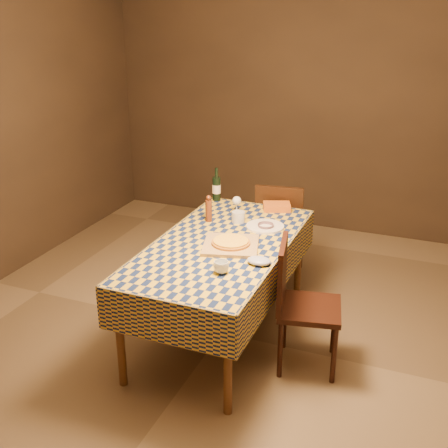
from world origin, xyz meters
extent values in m
plane|color=brown|center=(0.00, 0.00, 0.00)|extent=(5.00, 5.00, 0.00)
cube|color=#34271D|center=(0.00, 2.50, 1.35)|extent=(4.50, 0.10, 2.70)
cylinder|color=brown|center=(-0.38, -0.83, 0.38)|extent=(0.06, 0.06, 0.75)
cylinder|color=brown|center=(0.38, -0.83, 0.38)|extent=(0.06, 0.06, 0.75)
cylinder|color=brown|center=(-0.38, 0.83, 0.38)|extent=(0.06, 0.06, 0.75)
cylinder|color=brown|center=(0.38, 0.83, 0.38)|extent=(0.06, 0.06, 0.75)
cube|color=brown|center=(0.00, 0.00, 0.74)|extent=(0.90, 1.80, 0.03)
cube|color=olive|center=(0.00, 0.00, 0.76)|extent=(0.92, 1.82, 0.02)
cube|color=olive|center=(0.00, -0.92, 0.62)|extent=(0.94, 0.01, 0.30)
cube|color=olive|center=(0.00, 0.92, 0.62)|extent=(0.94, 0.01, 0.30)
cube|color=olive|center=(-0.47, 0.00, 0.62)|extent=(0.01, 1.84, 0.30)
cube|color=olive|center=(0.47, 0.00, 0.62)|extent=(0.01, 1.84, 0.30)
cube|color=tan|center=(0.09, -0.04, 0.78)|extent=(0.48, 0.48, 0.02)
cylinder|color=#A7651B|center=(0.09, -0.04, 0.80)|extent=(0.31, 0.31, 0.02)
cylinder|color=gold|center=(0.09, -0.04, 0.82)|extent=(0.28, 0.28, 0.01)
cylinder|color=#522613|center=(-0.26, 0.36, 0.86)|extent=(0.07, 0.07, 0.18)
sphere|color=#522613|center=(-0.26, 0.36, 0.97)|extent=(0.04, 0.04, 0.04)
imported|color=#604651|center=(0.22, 0.38, 0.79)|extent=(0.13, 0.13, 0.04)
cylinder|color=silver|center=(-0.11, 0.61, 0.77)|extent=(0.07, 0.07, 0.00)
cylinder|color=silver|center=(-0.11, 0.61, 0.81)|extent=(0.01, 0.01, 0.07)
sphere|color=silver|center=(-0.11, 0.61, 0.88)|extent=(0.07, 0.07, 0.07)
ellipsoid|color=#3F070E|center=(-0.11, 0.61, 0.87)|extent=(0.05, 0.05, 0.03)
cylinder|color=black|center=(-0.40, 0.86, 0.88)|extent=(0.08, 0.08, 0.21)
cylinder|color=black|center=(-0.40, 0.86, 1.02)|extent=(0.03, 0.03, 0.09)
cylinder|color=beige|center=(-0.40, 0.86, 0.88)|extent=(0.09, 0.09, 0.08)
cylinder|color=silver|center=(-0.03, 0.44, 0.81)|extent=(0.13, 0.13, 0.09)
cube|color=#C15C19|center=(0.17, 0.82, 0.80)|extent=(0.27, 0.23, 0.06)
cylinder|color=white|center=(0.20, 0.41, 0.78)|extent=(0.39, 0.39, 0.02)
imported|color=white|center=(0.18, -0.45, 0.81)|extent=(0.13, 0.13, 0.08)
cube|color=white|center=(0.09, 0.11, 0.77)|extent=(0.26, 0.22, 0.00)
ellipsoid|color=#9EA5CA|center=(0.37, -0.23, 0.79)|extent=(0.17, 0.13, 0.05)
cube|color=black|center=(0.12, 1.16, 0.45)|extent=(0.48, 0.48, 0.04)
cube|color=black|center=(0.15, 0.96, 0.70)|extent=(0.42, 0.10, 0.46)
cylinder|color=black|center=(0.27, 1.37, 0.21)|extent=(0.04, 0.04, 0.43)
cylinder|color=black|center=(-0.08, 1.31, 0.21)|extent=(0.04, 0.04, 0.43)
cylinder|color=black|center=(0.32, 1.01, 0.21)|extent=(0.04, 0.04, 0.43)
cylinder|color=black|center=(-0.03, 0.96, 0.21)|extent=(0.04, 0.04, 0.43)
cube|color=black|center=(0.71, -0.14, 0.45)|extent=(0.50, 0.50, 0.04)
cube|color=black|center=(0.52, -0.18, 0.70)|extent=(0.12, 0.42, 0.46)
cylinder|color=black|center=(0.93, -0.28, 0.21)|extent=(0.04, 0.04, 0.43)
cylinder|color=black|center=(0.85, 0.07, 0.21)|extent=(0.04, 0.04, 0.43)
cylinder|color=black|center=(0.57, -0.35, 0.21)|extent=(0.04, 0.04, 0.43)
cylinder|color=black|center=(0.50, 0.00, 0.21)|extent=(0.04, 0.04, 0.43)
camera|label=1|loc=(1.42, -3.48, 2.42)|focal=45.00mm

